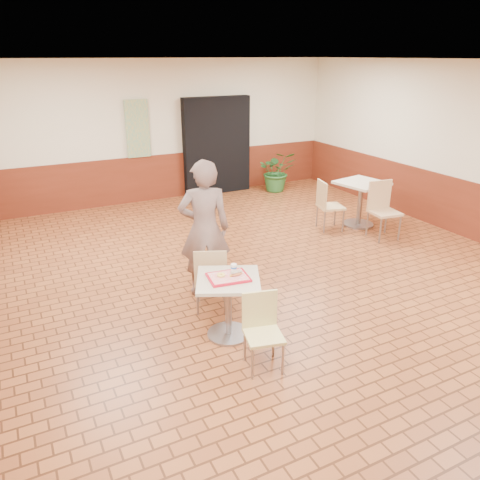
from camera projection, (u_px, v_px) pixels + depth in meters
name	position (u px, v px, depth m)	size (l,w,h in m)	color
room_shell	(286.00, 184.00, 6.07)	(8.01, 10.01, 3.01)	brown
wainscot_band	(283.00, 254.00, 6.44)	(8.00, 10.00, 1.00)	#5D2111
corridor_doorway	(217.00, 146.00, 10.77)	(1.60, 0.22, 2.20)	black
promo_poster	(138.00, 129.00, 9.88)	(0.50, 0.03, 1.20)	gray
main_table	(228.00, 297.00, 5.31)	(0.70, 0.70, 0.74)	#B6AC92
chair_main_front	(262.00, 327.00, 4.82)	(0.45, 0.45, 0.81)	#DACE83
chair_main_back	(211.00, 276.00, 5.84)	(0.53, 0.53, 0.87)	tan
customer	(204.00, 229.00, 6.14)	(0.68, 0.44, 1.86)	#735D59
serving_tray	(228.00, 277.00, 5.21)	(0.45, 0.35, 0.03)	#AF0D21
ring_donut	(221.00, 275.00, 5.21)	(0.09, 0.09, 0.03)	#F2D358
long_john_donut	(236.00, 274.00, 5.22)	(0.16, 0.08, 0.05)	#CF703C
paper_cup	(234.00, 268.00, 5.31)	(0.07, 0.07, 0.09)	white
second_table	(361.00, 196.00, 8.82)	(0.81, 0.81, 0.85)	beige
chair_second_left	(327.00, 203.00, 8.60)	(0.52, 0.52, 0.93)	#D3B67E
chair_second_front	(382.00, 207.00, 8.27)	(0.52, 0.52, 1.00)	tan
potted_plant	(277.00, 171.00, 11.11)	(0.87, 0.75, 0.97)	#27622A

